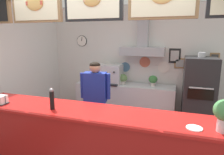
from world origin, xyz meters
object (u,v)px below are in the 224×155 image
object	(u,v)px
napkin_holder	(1,100)
pizza_oven	(198,96)
potted_sage	(153,80)
condiment_plate	(194,128)
potted_rosemary	(123,79)
potted_oregano	(96,77)
shop_worker	(95,100)
espresso_machine	(110,74)
pepper_grinder	(52,99)

from	to	relation	value
napkin_holder	pizza_oven	bearing A→B (deg)	39.19
potted_sage	condiment_plate	size ratio (longest dim) A/B	1.49
potted_rosemary	potted_sage	bearing A→B (deg)	2.95
potted_rosemary	pizza_oven	bearing A→B (deg)	-6.41
pizza_oven	condiment_plate	size ratio (longest dim) A/B	10.22
napkin_holder	potted_sage	bearing A→B (deg)	53.84
potted_oregano	potted_sage	world-z (taller)	potted_sage
shop_worker	napkin_holder	world-z (taller)	shop_worker
potted_rosemary	condiment_plate	distance (m)	2.84
potted_rosemary	potted_sage	distance (m)	0.71
shop_worker	espresso_machine	xyz separation A→B (m)	(-0.13, 1.20, 0.26)
condiment_plate	pizza_oven	bearing A→B (deg)	83.74
pizza_oven	espresso_machine	bearing A→B (deg)	175.10
espresso_machine	pepper_grinder	distance (m)	2.41
pizza_oven	potted_rosemary	bearing A→B (deg)	173.59
shop_worker	espresso_machine	world-z (taller)	shop_worker
pizza_oven	napkin_holder	distance (m)	3.62
pizza_oven	potted_rosemary	distance (m)	1.70
espresso_machine	napkin_holder	world-z (taller)	espresso_machine
espresso_machine	potted_rosemary	xyz separation A→B (m)	(0.33, 0.02, -0.09)
pizza_oven	espresso_machine	distance (m)	2.04
condiment_plate	espresso_machine	bearing A→B (deg)	125.74
espresso_machine	potted_rosemary	bearing A→B (deg)	2.76
napkin_holder	condiment_plate	xyz separation A→B (m)	(2.54, 0.01, -0.05)
shop_worker	potted_rosemary	size ratio (longest dim) A/B	6.28
napkin_holder	potted_rosemary	bearing A→B (deg)	65.56
pizza_oven	potted_sage	bearing A→B (deg)	166.91
potted_sage	potted_oregano	bearing A→B (deg)	-179.85
pepper_grinder	potted_oregano	bearing A→B (deg)	99.39
potted_oregano	potted_rosemary	size ratio (longest dim) A/B	0.86
espresso_machine	pepper_grinder	size ratio (longest dim) A/B	2.07
potted_oregano	pepper_grinder	world-z (taller)	pepper_grinder
potted_rosemary	napkin_holder	size ratio (longest dim) A/B	1.57
potted_rosemary	pepper_grinder	bearing A→B (deg)	-97.28
potted_sage	napkin_holder	bearing A→B (deg)	-126.16
shop_worker	potted_sage	bearing A→B (deg)	-134.65
potted_rosemary	napkin_holder	xyz separation A→B (m)	(-1.12, -2.47, 0.11)
pepper_grinder	potted_rosemary	bearing A→B (deg)	82.72
pizza_oven	shop_worker	size ratio (longest dim) A/B	1.09
pepper_grinder	condiment_plate	size ratio (longest dim) A/B	1.71
potted_rosemary	condiment_plate	bearing A→B (deg)	-59.90
potted_oregano	potted_sage	xyz separation A→B (m)	(1.42, 0.00, 0.02)
shop_worker	condiment_plate	bearing A→B (deg)	134.16
pizza_oven	potted_rosemary	xyz separation A→B (m)	(-1.67, 0.19, 0.22)
potted_rosemary	napkin_holder	bearing A→B (deg)	-114.44
potted_sage	pizza_oven	bearing A→B (deg)	-13.09
napkin_holder	condiment_plate	bearing A→B (deg)	0.18
pepper_grinder	shop_worker	bearing A→B (deg)	85.06
shop_worker	potted_rosemary	world-z (taller)	shop_worker
espresso_machine	pepper_grinder	bearing A→B (deg)	-89.45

